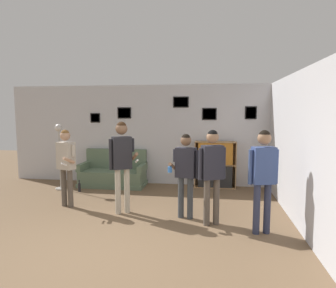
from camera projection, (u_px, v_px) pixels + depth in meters
name	position (u px, v px, depth m)	size (l,w,h in m)	color
ground_plane	(98.00, 257.00, 4.12)	(20.00, 20.00, 0.00)	brown
wall_back	(157.00, 135.00, 8.19)	(8.37, 0.08, 2.70)	silver
wall_right	(292.00, 146.00, 5.62)	(0.06, 6.66, 2.70)	silver
couch	(113.00, 174.00, 8.06)	(1.75, 0.80, 0.95)	#5B7056
bookshelf	(215.00, 165.00, 7.81)	(1.07, 0.30, 1.21)	#A87F51
floor_lamp	(59.00, 146.00, 7.58)	(0.28, 0.28, 1.67)	#ADA89E
person_player_foreground_left	(66.00, 160.00, 6.20)	(0.48, 0.54, 1.62)	brown
person_player_foreground_center	(122.00, 157.00, 5.78)	(0.60, 0.39, 1.80)	#B7AD99
person_watcher_holding_cup	(186.00, 167.00, 5.52)	(0.55, 0.38, 1.59)	#3D4247
person_spectator_near_bookshelf	(212.00, 167.00, 5.18)	(0.46, 0.33, 1.68)	brown
person_spectator_far_right	(263.00, 171.00, 4.80)	(0.48, 0.29, 1.70)	#2D334C
bottle_on_floor	(79.00, 187.00, 7.44)	(0.07, 0.07, 0.29)	black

